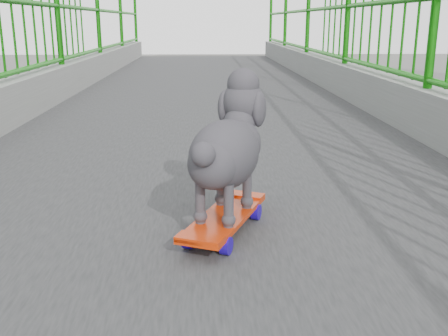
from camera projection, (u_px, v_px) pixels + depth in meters
skateboard at (225, 219)px, 1.80m from camera, size 0.33×0.52×0.07m
poodle at (227, 146)px, 1.76m from camera, size 0.33×0.49×0.44m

